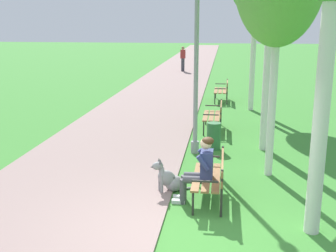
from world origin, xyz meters
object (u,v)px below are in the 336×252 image
at_px(person_seated_on_near_bench, 201,167).
at_px(dog_grey, 169,179).
at_px(park_bench_mid, 215,114).
at_px(park_bench_far, 223,89).
at_px(lamp_post_near, 196,60).
at_px(pedestrian_distant, 183,59).
at_px(park_bench_near, 212,174).
at_px(litter_bin, 214,136).

xyz_separation_m(person_seated_on_near_bench, dog_grey, (-0.62, 0.42, -0.42)).
relative_size(park_bench_mid, dog_grey, 1.93).
bearing_deg(park_bench_far, lamp_post_near, -94.86).
xyz_separation_m(person_seated_on_near_bench, pedestrian_distant, (-2.38, 20.78, 0.16)).
xyz_separation_m(park_bench_near, lamp_post_near, (-0.52, 2.91, 1.83)).
bearing_deg(person_seated_on_near_bench, park_bench_far, 88.30).
height_order(park_bench_far, pedestrian_distant, pedestrian_distant).
xyz_separation_m(lamp_post_near, pedestrian_distant, (-2.07, 17.74, -1.50)).
height_order(park_bench_near, pedestrian_distant, pedestrian_distant).
bearing_deg(pedestrian_distant, park_bench_far, -75.54).
xyz_separation_m(dog_grey, lamp_post_near, (0.31, 2.62, 2.09)).
relative_size(person_seated_on_near_bench, litter_bin, 1.79).
height_order(park_bench_far, litter_bin, park_bench_far).
relative_size(park_bench_near, park_bench_mid, 1.00).
bearing_deg(park_bench_far, park_bench_mid, -92.22).
xyz_separation_m(litter_bin, pedestrian_distant, (-2.53, 17.35, 0.49)).
bearing_deg(dog_grey, person_seated_on_near_bench, -34.05).
xyz_separation_m(park_bench_far, dog_grey, (-0.93, -9.93, -0.25)).
bearing_deg(park_bench_far, dog_grey, -95.36).
relative_size(park_bench_mid, pedestrian_distant, 0.91).
bearing_deg(park_bench_far, litter_bin, -91.34).
xyz_separation_m(park_bench_far, litter_bin, (-0.16, -6.92, -0.16)).
height_order(park_bench_near, litter_bin, park_bench_near).
relative_size(park_bench_mid, park_bench_far, 1.00).
relative_size(park_bench_near, park_bench_far, 1.00).
bearing_deg(park_bench_near, litter_bin, 91.06).
distance_m(park_bench_far, litter_bin, 6.92).
height_order(person_seated_on_near_bench, litter_bin, person_seated_on_near_bench).
height_order(park_bench_far, dog_grey, park_bench_far).
bearing_deg(litter_bin, pedestrian_distant, 98.29).
height_order(park_bench_mid, person_seated_on_near_bench, person_seated_on_near_bench).
height_order(park_bench_mid, park_bench_far, same).
bearing_deg(pedestrian_distant, lamp_post_near, -83.35).
bearing_deg(park_bench_mid, park_bench_far, 87.78).
distance_m(park_bench_mid, person_seated_on_near_bench, 5.43).
distance_m(park_bench_mid, litter_bin, 2.00).
bearing_deg(park_bench_near, park_bench_mid, 90.98).
bearing_deg(pedestrian_distant, litter_bin, -81.71).
distance_m(litter_bin, pedestrian_distant, 17.54).
bearing_deg(dog_grey, pedestrian_distant, 94.94).
distance_m(park_bench_far, pedestrian_distant, 10.78).
relative_size(park_bench_far, pedestrian_distant, 0.91).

